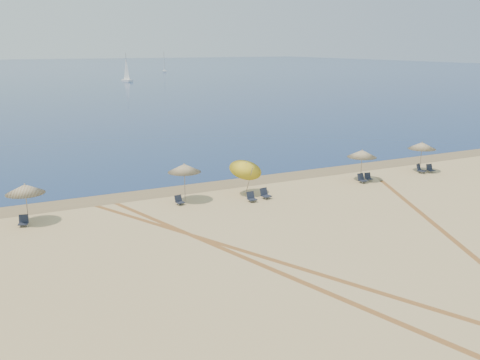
% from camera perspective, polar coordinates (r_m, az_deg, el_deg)
% --- Properties ---
extents(ocean, '(500.00, 500.00, 0.00)m').
position_cam_1_polar(ocean, '(236.59, -22.92, 11.01)').
color(ocean, '#0C2151').
rests_on(ocean, ground).
extents(wet_sand, '(500.00, 500.00, 0.00)m').
position_cam_1_polar(wet_sand, '(39.40, -2.57, -0.51)').
color(wet_sand, olive).
rests_on(wet_sand, ground).
extents(umbrella_1, '(2.26, 2.26, 2.45)m').
position_cam_1_polar(umbrella_1, '(32.89, -22.61, -0.92)').
color(umbrella_1, gray).
rests_on(umbrella_1, ground).
extents(umbrella_2, '(2.24, 2.24, 2.65)m').
position_cam_1_polar(umbrella_2, '(34.85, -6.16, 1.32)').
color(umbrella_2, gray).
rests_on(umbrella_2, ground).
extents(umbrella_3, '(2.31, 2.32, 2.78)m').
position_cam_1_polar(umbrella_3, '(36.28, 0.68, 1.47)').
color(umbrella_3, gray).
rests_on(umbrella_3, ground).
extents(umbrella_4, '(2.29, 2.29, 2.48)m').
position_cam_1_polar(umbrella_4, '(41.24, 13.30, 2.85)').
color(umbrella_4, gray).
rests_on(umbrella_4, ground).
extents(umbrella_5, '(2.27, 2.27, 2.55)m').
position_cam_1_polar(umbrella_5, '(45.61, 19.42, 3.59)').
color(umbrella_5, gray).
rests_on(umbrella_5, ground).
extents(chair_2, '(0.66, 0.73, 0.64)m').
position_cam_1_polar(chair_2, '(32.97, -22.77, -4.21)').
color(chair_2, black).
rests_on(chair_2, ground).
extents(chair_3, '(0.60, 0.67, 0.61)m').
position_cam_1_polar(chair_3, '(34.66, -6.72, -2.26)').
color(chair_3, black).
rests_on(chair_3, ground).
extents(chair_4, '(0.55, 0.64, 0.66)m').
position_cam_1_polar(chair_4, '(35.07, 1.26, -1.92)').
color(chair_4, black).
rests_on(chair_4, ground).
extents(chair_5, '(0.70, 0.78, 0.71)m').
position_cam_1_polar(chair_5, '(35.83, 2.79, -1.54)').
color(chair_5, black).
rests_on(chair_5, ground).
extents(chair_6, '(0.65, 0.74, 0.71)m').
position_cam_1_polar(chair_6, '(40.96, 13.29, 0.15)').
color(chair_6, black).
rests_on(chair_6, ground).
extents(chair_7, '(0.60, 0.67, 0.60)m').
position_cam_1_polar(chair_7, '(41.75, 13.95, 0.31)').
color(chair_7, black).
rests_on(chair_7, ground).
extents(chair_8, '(0.86, 0.91, 0.74)m').
position_cam_1_polar(chair_8, '(45.47, 19.26, 1.15)').
color(chair_8, black).
rests_on(chair_8, ground).
extents(chair_9, '(0.62, 0.70, 0.66)m').
position_cam_1_polar(chair_9, '(46.04, 20.23, 1.18)').
color(chair_9, black).
rests_on(chair_9, ground).
extents(sailboat_0, '(2.08, 5.60, 8.15)m').
position_cam_1_polar(sailboat_0, '(157.58, -12.39, 11.45)').
color(sailboat_0, white).
rests_on(sailboat_0, ocean).
extents(sailboat_2, '(2.94, 5.50, 7.95)m').
position_cam_1_polar(sailboat_2, '(212.65, -8.36, 12.35)').
color(sailboat_2, white).
rests_on(sailboat_2, ocean).
extents(tire_tracks, '(48.34, 42.53, 0.00)m').
position_cam_1_polar(tire_tracks, '(27.20, 8.59, -7.75)').
color(tire_tracks, tan).
rests_on(tire_tracks, ground).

